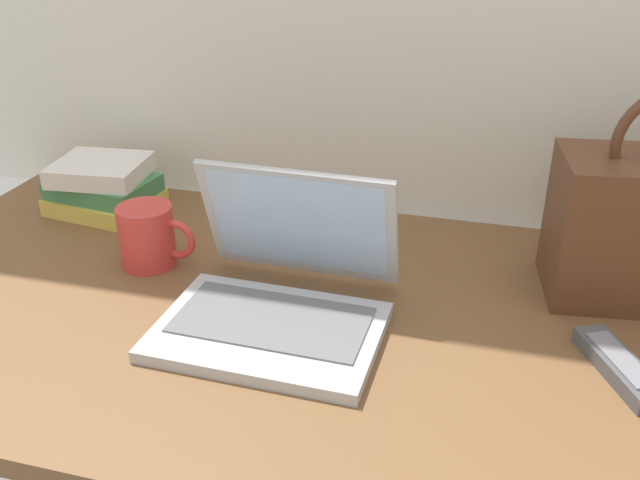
# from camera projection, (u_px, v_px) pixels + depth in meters

# --- Properties ---
(desk) EXTENTS (1.60, 0.76, 0.03)m
(desk) POSITION_uv_depth(u_px,v_px,m) (354.00, 326.00, 1.03)
(desk) COLOR brown
(desk) RESTS_ON ground
(laptop) EXTENTS (0.32, 0.30, 0.21)m
(laptop) POSITION_uv_depth(u_px,v_px,m) (280.00, 292.00, 1.00)
(laptop) COLOR #B2B5BA
(laptop) RESTS_ON desk
(coffee_mug) EXTENTS (0.13, 0.09, 0.10)m
(coffee_mug) POSITION_uv_depth(u_px,v_px,m) (149.00, 236.00, 1.14)
(coffee_mug) COLOR red
(coffee_mug) RESTS_ON desk
(remote_control_near) EXTENTS (0.11, 0.16, 0.02)m
(remote_control_near) POSITION_uv_depth(u_px,v_px,m) (620.00, 366.00, 0.90)
(remote_control_near) COLOR #4C4C51
(remote_control_near) RESTS_ON desk
(book_stack) EXTENTS (0.21, 0.17, 0.10)m
(book_stack) POSITION_uv_depth(u_px,v_px,m) (103.00, 187.00, 1.34)
(book_stack) COLOR #D8BF4C
(book_stack) RESTS_ON desk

